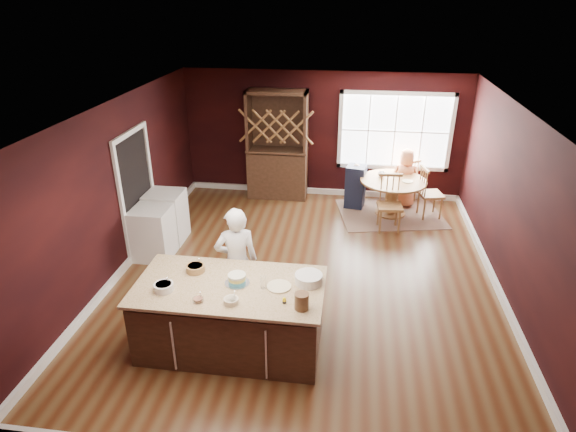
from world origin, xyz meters
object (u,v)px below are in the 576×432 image
object	(u,v)px
chair_north	(406,179)
hutch	(277,145)
seated_woman	(405,178)
toddler	(356,169)
layer_cake	(237,279)
dryer	(166,216)
high_chair	(355,186)
dining_table	(392,190)
kitchen_island	(231,317)
baker	(237,262)
washer	(153,233)
chair_south	(390,204)
chair_east	(431,192)

from	to	relation	value
chair_north	hutch	bearing A→B (deg)	-30.03
seated_woman	toddler	distance (m)	1.05
layer_cake	toddler	distance (m)	4.87
layer_cake	dryer	bearing A→B (deg)	126.64
high_chair	dryer	distance (m)	3.91
dining_table	chair_north	size ratio (longest dim) A/B	1.36
kitchen_island	high_chair	bearing A→B (deg)	71.89
baker	layer_cake	xyz separation A→B (m)	(0.17, -0.67, 0.17)
kitchen_island	hutch	bearing A→B (deg)	92.14
kitchen_island	baker	size ratio (longest dim) A/B	1.44
washer	chair_south	bearing A→B (deg)	21.35
washer	chair_north	bearing A→B (deg)	34.72
chair_east	toddler	size ratio (longest dim) A/B	4.12
dining_table	toddler	xyz separation A→B (m)	(-0.75, 0.35, 0.28)
hutch	dryer	distance (m)	2.94
chair_south	hutch	bearing A→B (deg)	145.88
layer_cake	toddler	bearing A→B (deg)	73.06
chair_north	washer	distance (m)	5.44
dryer	chair_north	bearing A→B (deg)	28.80
baker	high_chair	distance (m)	4.24
chair_north	seated_woman	xyz separation A→B (m)	(-0.06, -0.31, 0.14)
chair_east	chair_north	distance (m)	0.90
dining_table	seated_woman	size ratio (longest dim) A/B	1.05
kitchen_island	chair_east	distance (m)	5.29
dining_table	dryer	distance (m)	4.45
layer_cake	washer	bearing A→B (deg)	134.48
hutch	toddler	bearing A→B (deg)	-9.37
chair_north	seated_woman	world-z (taller)	seated_woman
baker	toddler	distance (m)	4.29
dryer	seated_woman	bearing A→B (deg)	26.00
seated_woman	chair_north	bearing A→B (deg)	-103.00
kitchen_island	high_chair	xyz separation A→B (m)	(1.52, 4.64, 0.04)
chair_east	seated_woman	xyz separation A→B (m)	(-0.48, 0.49, 0.09)
kitchen_island	chair_north	world-z (taller)	chair_north
chair_south	washer	size ratio (longest dim) A/B	1.21
baker	chair_east	xyz separation A→B (m)	(3.10, 3.62, -0.28)
baker	washer	distance (m)	2.25
toddler	washer	bearing A→B (deg)	-141.78
chair_north	washer	size ratio (longest dim) A/B	1.07
hutch	chair_south	bearing A→B (deg)	-30.02
chair_east	washer	distance (m)	5.40
chair_east	chair_north	xyz separation A→B (m)	(-0.42, 0.80, -0.05)
chair_north	baker	bearing A→B (deg)	25.50
dining_table	chair_east	xyz separation A→B (m)	(0.76, -0.01, 0.00)
kitchen_island	washer	bearing A→B (deg)	132.42
chair_south	chair_east	bearing A→B (deg)	36.17
kitchen_island	toddler	world-z (taller)	toddler
layer_cake	washer	distance (m)	2.85
chair_south	dryer	size ratio (longest dim) A/B	1.18
chair_south	seated_woman	world-z (taller)	seated_woman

